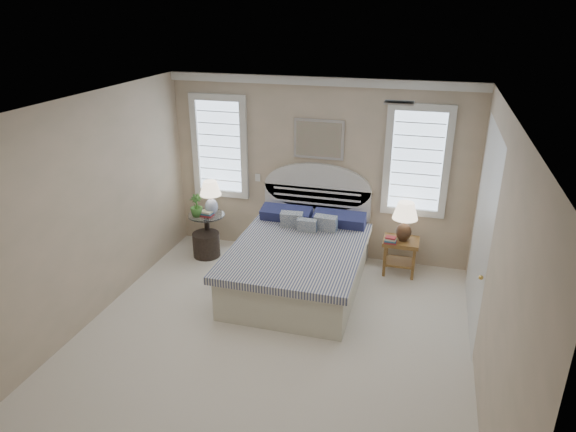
# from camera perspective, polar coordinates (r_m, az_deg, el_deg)

# --- Properties ---
(floor) EXTENTS (4.50, 5.00, 0.01)m
(floor) POSITION_cam_1_polar(r_m,az_deg,el_deg) (6.07, -2.22, -14.12)
(floor) COLOR beige
(floor) RESTS_ON ground
(ceiling) EXTENTS (4.50, 5.00, 0.01)m
(ceiling) POSITION_cam_1_polar(r_m,az_deg,el_deg) (4.96, -2.69, 11.81)
(ceiling) COLOR silver
(ceiling) RESTS_ON wall_back
(wall_back) EXTENTS (4.50, 0.02, 2.70)m
(wall_back) POSITION_cam_1_polar(r_m,az_deg,el_deg) (7.64, 3.40, 5.14)
(wall_back) COLOR beige
(wall_back) RESTS_ON floor
(wall_left) EXTENTS (0.02, 5.00, 2.70)m
(wall_left) POSITION_cam_1_polar(r_m,az_deg,el_deg) (6.40, -21.97, 0.01)
(wall_left) COLOR beige
(wall_left) RESTS_ON floor
(wall_right) EXTENTS (0.02, 5.00, 2.70)m
(wall_right) POSITION_cam_1_polar(r_m,az_deg,el_deg) (5.20, 21.98, -5.14)
(wall_right) COLOR beige
(wall_right) RESTS_ON floor
(crown_molding) EXTENTS (4.50, 0.08, 0.12)m
(crown_molding) POSITION_cam_1_polar(r_m,az_deg,el_deg) (7.32, 3.57, 14.74)
(crown_molding) COLOR silver
(crown_molding) RESTS_ON wall_back
(hvac_vent) EXTENTS (0.30, 0.20, 0.02)m
(hvac_vent) POSITION_cam_1_polar(r_m,az_deg,el_deg) (5.52, 12.25, 12.20)
(hvac_vent) COLOR #B2B2B2
(hvac_vent) RESTS_ON ceiling
(switch_plate) EXTENTS (0.08, 0.01, 0.12)m
(switch_plate) POSITION_cam_1_polar(r_m,az_deg,el_deg) (7.93, -3.38, 4.29)
(switch_plate) COLOR silver
(switch_plate) RESTS_ON wall_back
(window_left) EXTENTS (0.90, 0.06, 1.60)m
(window_left) POSITION_cam_1_polar(r_m,az_deg,el_deg) (8.01, -7.57, 7.67)
(window_left) COLOR silver
(window_left) RESTS_ON wall_back
(window_right) EXTENTS (0.90, 0.06, 1.60)m
(window_right) POSITION_cam_1_polar(r_m,az_deg,el_deg) (7.39, 14.13, 5.93)
(window_right) COLOR silver
(window_right) RESTS_ON wall_back
(painting) EXTENTS (0.74, 0.04, 0.58)m
(painting) POSITION_cam_1_polar(r_m,az_deg,el_deg) (7.47, 3.42, 8.50)
(painting) COLOR silver
(painting) RESTS_ON wall_back
(closet_door) EXTENTS (0.02, 1.80, 2.40)m
(closet_door) POSITION_cam_1_polar(r_m,az_deg,el_deg) (6.34, 20.73, -1.46)
(closet_door) COLOR silver
(closet_door) RESTS_ON floor
(bed) EXTENTS (1.72, 2.28, 1.47)m
(bed) POSITION_cam_1_polar(r_m,az_deg,el_deg) (7.06, 1.37, -4.79)
(bed) COLOR beige
(bed) RESTS_ON floor
(side_table_left) EXTENTS (0.56, 0.56, 0.63)m
(side_table_left) POSITION_cam_1_polar(r_m,az_deg,el_deg) (8.07, -8.97, -1.43)
(side_table_left) COLOR black
(side_table_left) RESTS_ON floor
(nightstand_right) EXTENTS (0.50, 0.40, 0.53)m
(nightstand_right) POSITION_cam_1_polar(r_m,az_deg,el_deg) (7.51, 12.39, -3.59)
(nightstand_right) COLOR brown
(nightstand_right) RESTS_ON floor
(floor_pot) EXTENTS (0.48, 0.48, 0.38)m
(floor_pot) POSITION_cam_1_polar(r_m,az_deg,el_deg) (8.02, -9.06, -3.14)
(floor_pot) COLOR black
(floor_pot) RESTS_ON floor
(lamp_left) EXTENTS (0.34, 0.34, 0.54)m
(lamp_left) POSITION_cam_1_polar(r_m,az_deg,el_deg) (7.88, -8.60, 2.45)
(lamp_left) COLOR silver
(lamp_left) RESTS_ON side_table_left
(lamp_right) EXTENTS (0.44, 0.44, 0.58)m
(lamp_right) POSITION_cam_1_polar(r_m,az_deg,el_deg) (7.30, 12.87, -0.13)
(lamp_right) COLOR black
(lamp_right) RESTS_ON nightstand_right
(potted_plant) EXTENTS (0.20, 0.20, 0.34)m
(potted_plant) POSITION_cam_1_polar(r_m,az_deg,el_deg) (7.88, -10.15, 1.16)
(potted_plant) COLOR #34752F
(potted_plant) RESTS_ON side_table_left
(books_left) EXTENTS (0.20, 0.15, 0.08)m
(books_left) POSITION_cam_1_polar(r_m,az_deg,el_deg) (7.90, -9.02, 0.25)
(books_left) COLOR maroon
(books_left) RESTS_ON side_table_left
(books_right) EXTENTS (0.18, 0.14, 0.09)m
(books_right) POSITION_cam_1_polar(r_m,az_deg,el_deg) (7.30, 11.32, -2.65)
(books_right) COLOR maroon
(books_right) RESTS_ON nightstand_right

